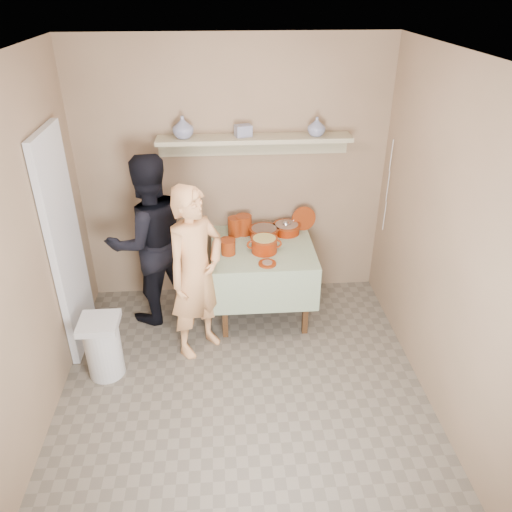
{
  "coord_description": "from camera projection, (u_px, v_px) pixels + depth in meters",
  "views": [
    {
      "loc": [
        -0.12,
        -2.9,
        3.01
      ],
      "look_at": [
        0.15,
        0.75,
        0.95
      ],
      "focal_mm": 35.0,
      "sensor_mm": 36.0,
      "label": 1
    }
  ],
  "objects": [
    {
      "name": "trash_bin",
      "position": [
        103.0,
        347.0,
        4.2
      ],
      "size": [
        0.32,
        0.32,
        0.56
      ],
      "color": "silver",
      "rests_on": "ground"
    },
    {
      "name": "cazuela_meat_b",
      "position": [
        287.0,
        228.0,
        4.96
      ],
      "size": [
        0.28,
        0.28,
        0.1
      ],
      "color": "#721401",
      "rests_on": "serving_table"
    },
    {
      "name": "ground",
      "position": [
        244.0,
        405.0,
        4.0
      ],
      "size": [
        3.5,
        3.5,
        0.0
      ],
      "primitive_type": "plane",
      "color": "#6B6254",
      "rests_on": "ground"
    },
    {
      "name": "vase_right",
      "position": [
        317.0,
        127.0,
        4.56
      ],
      "size": [
        0.2,
        0.2,
        0.17
      ],
      "primitive_type": "imported",
      "rotation": [
        0.0,
        0.0,
        -0.27
      ],
      "color": "navy",
      "rests_on": "wall_shelf"
    },
    {
      "name": "plate_stack_a",
      "position": [
        235.0,
        226.0,
        4.91
      ],
      "size": [
        0.14,
        0.14,
        0.19
      ],
      "primitive_type": "cylinder",
      "color": "maroon",
      "rests_on": "serving_table"
    },
    {
      "name": "ceramic_box",
      "position": [
        243.0,
        131.0,
        4.56
      ],
      "size": [
        0.17,
        0.14,
        0.1
      ],
      "primitive_type": "cube",
      "rotation": [
        0.0,
        0.0,
        0.29
      ],
      "color": "navy",
      "rests_on": "wall_shelf"
    },
    {
      "name": "person_cook",
      "position": [
        196.0,
        273.0,
        4.25
      ],
      "size": [
        0.68,
        0.67,
        1.59
      ],
      "primitive_type": "imported",
      "rotation": [
        0.0,
        0.0,
        0.75
      ],
      "color": "#E59F63",
      "rests_on": "ground"
    },
    {
      "name": "wall_shelf",
      "position": [
        254.0,
        141.0,
        4.63
      ],
      "size": [
        1.8,
        0.25,
        0.21
      ],
      "color": "tan",
      "rests_on": "room_shell"
    },
    {
      "name": "front_plate",
      "position": [
        267.0,
        263.0,
        4.44
      ],
      "size": [
        0.16,
        0.16,
        0.03
      ],
      "color": "maroon",
      "rests_on": "serving_table"
    },
    {
      "name": "vase_left",
      "position": [
        183.0,
        127.0,
        4.49
      ],
      "size": [
        0.25,
        0.25,
        0.2
      ],
      "primitive_type": "imported",
      "rotation": [
        0.0,
        0.0,
        0.43
      ],
      "color": "navy",
      "rests_on": "wall_shelf"
    },
    {
      "name": "cazuela_meat_a",
      "position": [
        264.0,
        232.0,
        4.89
      ],
      "size": [
        0.3,
        0.3,
        0.1
      ],
      "color": "#721401",
      "rests_on": "serving_table"
    },
    {
      "name": "room_shell",
      "position": [
        241.0,
        225.0,
        3.21
      ],
      "size": [
        3.04,
        3.54,
        2.62
      ],
      "color": "#93765A",
      "rests_on": "ground"
    },
    {
      "name": "cazuela_rice",
      "position": [
        264.0,
        244.0,
        4.62
      ],
      "size": [
        0.33,
        0.25,
        0.14
      ],
      "color": "#721401",
      "rests_on": "serving_table"
    },
    {
      "name": "empty_bowl",
      "position": [
        228.0,
        242.0,
        4.78
      ],
      "size": [
        0.16,
        0.16,
        0.05
      ],
      "primitive_type": "cylinder",
      "color": "maroon",
      "rests_on": "serving_table"
    },
    {
      "name": "plate_stack_b",
      "position": [
        244.0,
        225.0,
        4.94
      ],
      "size": [
        0.16,
        0.16,
        0.19
      ],
      "primitive_type": "cylinder",
      "color": "maroon",
      "rests_on": "serving_table"
    },
    {
      "name": "person_helper",
      "position": [
        150.0,
        241.0,
        4.67
      ],
      "size": [
        1.01,
        0.93,
        1.68
      ],
      "primitive_type": "imported",
      "rotation": [
        0.0,
        0.0,
        -2.69
      ],
      "color": "black",
      "rests_on": "ground"
    },
    {
      "name": "bowl_stack",
      "position": [
        228.0,
        247.0,
        4.59
      ],
      "size": [
        0.13,
        0.13,
        0.13
      ],
      "primitive_type": "cylinder",
      "color": "maroon",
      "rests_on": "serving_table"
    },
    {
      "name": "ladle",
      "position": [
        286.0,
        224.0,
        4.92
      ],
      "size": [
        0.08,
        0.26,
        0.19
      ],
      "color": "silver",
      "rests_on": "cazuela_meat_b"
    },
    {
      "name": "serving_table",
      "position": [
        262.0,
        257.0,
        4.82
      ],
      "size": [
        0.97,
        0.97,
        0.76
      ],
      "color": "#4C2D16",
      "rests_on": "ground"
    },
    {
      "name": "tile_panel",
      "position": [
        66.0,
        246.0,
        4.25
      ],
      "size": [
        0.06,
        0.7,
        2.0
      ],
      "primitive_type": "cube",
      "color": "silver",
      "rests_on": "ground"
    },
    {
      "name": "electrical_cord",
      "position": [
        388.0,
        186.0,
        4.77
      ],
      "size": [
        0.01,
        0.05,
        0.9
      ],
      "color": "silver",
      "rests_on": "wall_shelf"
    },
    {
      "name": "propped_lid",
      "position": [
        304.0,
        218.0,
        5.01
      ],
      "size": [
        0.25,
        0.09,
        0.24
      ],
      "primitive_type": "cylinder",
      "rotation": [
        1.39,
        0.0,
        0.13
      ],
      "color": "maroon",
      "rests_on": "serving_table"
    }
  ]
}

